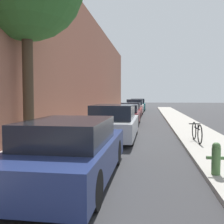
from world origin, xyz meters
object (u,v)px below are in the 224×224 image
parked_car_teal (138,105)px  bicycle (197,132)px  parked_car_navy (71,151)px  parked_car_silver (114,123)px  parked_car_white (135,107)px  fire_hydrant (216,158)px  parked_car_maroon (126,115)px  parked_car_red (131,110)px

parked_car_teal → bicycle: size_ratio=2.50×
parked_car_navy → parked_car_silver: size_ratio=0.98×
parked_car_navy → parked_car_white: bearing=89.6°
parked_car_navy → fire_hydrant: bearing=9.2°
parked_car_navy → parked_car_teal: bearing=89.6°
parked_car_teal → bicycle: 23.46m
parked_car_navy → parked_car_teal: size_ratio=1.04×
fire_hydrant → bicycle: 4.18m
parked_car_silver → parked_car_maroon: parked_car_silver is taller
parked_car_silver → parked_car_white: 16.46m
parked_car_white → parked_car_maroon: bearing=-89.9°
parked_car_white → bicycle: 17.63m
parked_car_maroon → parked_car_red: (-0.05, 5.84, -0.02)m
parked_car_red → fire_hydrant: 16.76m
parked_car_red → parked_car_navy: bearing=-90.3°
parked_car_navy → parked_car_silver: parked_car_silver is taller
parked_car_teal → bicycle: parked_car_teal is taller
parked_car_white → bicycle: bearing=-79.2°
parked_car_maroon → fire_hydrant: size_ratio=5.88×
parked_car_maroon → parked_car_teal: (0.04, 16.75, 0.08)m
parked_car_navy → bicycle: (3.44, 4.67, -0.16)m
parked_car_navy → parked_car_white: 21.98m
parked_car_red → parked_car_teal: (0.10, 10.91, 0.09)m
parked_car_silver → parked_car_red: (-0.08, 11.47, -0.08)m
parked_car_maroon → parked_car_white: bearing=90.1°
parked_car_red → parked_car_white: (0.04, 5.00, 0.10)m
parked_car_silver → bicycle: 3.39m
bicycle → parked_car_red: bearing=103.4°
parked_car_silver → parked_car_white: size_ratio=1.08×
parked_car_red → fire_hydrant: (3.03, -16.49, -0.13)m
parked_car_teal → fire_hydrant: bearing=-83.9°
parked_car_red → bicycle: (3.35, -12.32, -0.13)m
parked_car_teal → parked_car_white: bearing=-90.6°
parked_car_silver → parked_car_red: size_ratio=1.06×
parked_car_navy → parked_car_maroon: parked_car_navy is taller
parked_car_maroon → parked_car_navy: bearing=-90.8°
parked_car_maroon → parked_car_teal: parked_car_teal is taller
parked_car_maroon → parked_car_white: size_ratio=0.99×
parked_car_red → bicycle: 12.77m
parked_car_navy → parked_car_silver: 5.53m
bicycle → parked_car_navy: bearing=-128.2°
parked_car_silver → bicycle: parked_car_silver is taller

